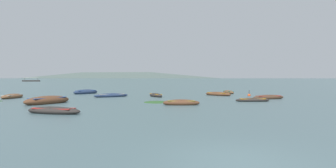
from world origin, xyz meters
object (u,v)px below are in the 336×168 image
rowboat_3 (218,94)px  rowboat_10 (54,111)px  rowboat_2 (47,101)px  rowboat_11 (12,96)px  rowboat_4 (181,103)px  mooring_buoy (249,95)px  rowboat_7 (268,97)px  rowboat_6 (86,92)px  rowboat_1 (253,100)px  ferry_0 (31,81)px  rowboat_8 (111,95)px  rowboat_0 (228,92)px  rowboat_5 (156,95)px

rowboat_3 → rowboat_10: bearing=-131.0°
rowboat_2 → rowboat_11: bearing=129.0°
rowboat_2 → rowboat_4: (11.34, -2.27, -0.08)m
rowboat_4 → rowboat_3: bearing=62.9°
rowboat_2 → mooring_buoy: mooring_buoy is taller
rowboat_7 → rowboat_6: bearing=150.2°
rowboat_1 → rowboat_3: rowboat_3 is taller
ferry_0 → rowboat_1: bearing=-63.9°
rowboat_3 → rowboat_8: size_ratio=0.89×
rowboat_6 → rowboat_11: 10.45m
rowboat_3 → ferry_0: ferry_0 is taller
rowboat_2 → rowboat_4: 11.57m
rowboat_4 → mooring_buoy: bearing=48.0°
rowboat_11 → mooring_buoy: (27.23, 1.24, -0.10)m
rowboat_11 → rowboat_8: bearing=6.2°
rowboat_0 → ferry_0: ferry_0 is taller
rowboat_5 → rowboat_11: size_ratio=0.88×
rowboat_3 → rowboat_4: bearing=-117.1°
rowboat_5 → mooring_buoy: size_ratio=4.25×
rowboat_1 → rowboat_2: (-18.54, -0.70, 0.13)m
rowboat_7 → rowboat_0: bearing=94.8°
ferry_0 → mooring_buoy: ferry_0 is taller
rowboat_8 → rowboat_11: rowboat_11 is taller
rowboat_7 → rowboat_8: (-16.84, 4.95, -0.01)m
rowboat_10 → rowboat_5: bearing=65.6°
rowboat_6 → mooring_buoy: (20.87, -7.05, -0.14)m
rowboat_3 → rowboat_8: (-13.11, -1.48, -0.01)m
rowboat_0 → rowboat_4: size_ratio=1.20×
rowboat_8 → rowboat_1: bearing=-29.5°
rowboat_5 → rowboat_11: bearing=-175.9°
rowboat_0 → rowboat_8: bearing=-158.6°
rowboat_6 → rowboat_3: bearing=-18.1°
rowboat_5 → rowboat_10: 17.36m
ferry_0 → rowboat_6: bearing=-67.6°
rowboat_1 → rowboat_8: (-13.97, 7.90, 0.03)m
rowboat_1 → rowboat_10: (-15.94, -7.93, 0.04)m
rowboat_1 → rowboat_10: size_ratio=0.85×
rowboat_2 → rowboat_7: 21.72m
rowboat_4 → ferry_0: (-68.04, 156.44, 0.27)m
rowboat_3 → ferry_0: bearing=117.3°
rowboat_2 → rowboat_11: 9.58m
rowboat_2 → rowboat_5: 13.00m
rowboat_1 → rowboat_2: bearing=-177.8°
rowboat_8 → ferry_0: size_ratio=0.43×
rowboat_4 → rowboat_8: (-6.77, 10.88, -0.01)m
rowboat_1 → rowboat_7: 4.12m
rowboat_5 → rowboat_7: bearing=-23.0°
rowboat_5 → ferry_0: bearing=114.5°
rowboat_5 → rowboat_10: rowboat_10 is taller
rowboat_2 → rowboat_6: 15.75m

